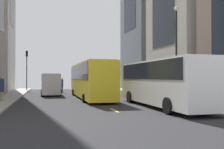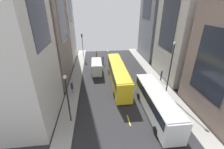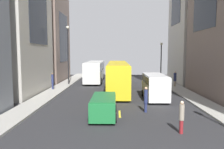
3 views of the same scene
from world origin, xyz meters
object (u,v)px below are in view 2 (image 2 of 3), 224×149
Objects in this scene: streetcar_yellow at (118,73)px; pedestrian_walking_far at (72,87)px; car_green_0 at (116,58)px; pedestrian_crossing_near at (161,75)px; pedestrian_waiting_curb at (97,54)px; city_bus_white at (156,101)px; pedestrian_crossing_mid at (103,60)px; delivery_van_white at (97,66)px; traffic_light_near_corner at (82,41)px.

pedestrian_walking_far is at bearing 19.00° from streetcar_yellow.
pedestrian_crossing_near reaches higher than car_green_0.
streetcar_yellow is 8.54m from pedestrian_walking_far.
car_green_0 is at bearing -18.08° from pedestrian_waiting_curb.
pedestrian_walking_far is (9.21, 14.47, 0.32)m from car_green_0.
city_bus_white reaches higher than pedestrian_waiting_curb.
pedestrian_walking_far is at bearing -87.18° from pedestrian_waiting_curb.
pedestrian_crossing_near is at bearing 179.23° from streetcar_yellow.
car_green_0 is 2.06× the size of pedestrian_crossing_mid.
car_green_0 is at bearing -127.51° from delivery_van_white.
pedestrian_crossing_near is at bearing 133.74° from traffic_light_near_corner.
city_bus_white is at bearing -87.17° from pedestrian_walking_far.
car_green_0 is 13.85m from pedestrian_crossing_near.
traffic_light_near_corner is at bearing -66.47° from city_bus_white.
pedestrian_crossing_near is at bearing 121.45° from car_green_0.
pedestrian_crossing_mid is at bearing -73.01° from city_bus_white.
delivery_van_white reaches higher than pedestrian_waiting_curb.
streetcar_yellow is at bearing 114.18° from traffic_light_near_corner.
pedestrian_crossing_near is (-8.40, 0.11, -0.85)m from streetcar_yellow.
traffic_light_near_corner is (3.52, -11.12, 2.92)m from delivery_van_white.
pedestrian_waiting_curb is at bearing 17.43° from pedestrian_walking_far.
city_bus_white reaches higher than pedestrian_walking_far.
pedestrian_waiting_curb is at bearing -94.18° from pedestrian_crossing_near.
pedestrian_crossing_mid is at bearing -56.08° from pedestrian_waiting_curb.
pedestrian_crossing_mid is (5.94, -19.44, -0.89)m from city_bus_white.
pedestrian_walking_far is 18.34m from pedestrian_waiting_curb.
city_bus_white is 5.71× the size of pedestrian_waiting_curb.
pedestrian_walking_far reaches higher than pedestrian_crossing_mid.
car_green_0 is 5.88m from pedestrian_waiting_curb.
traffic_light_near_corner reaches higher than car_green_0.
car_green_0 is (2.59, -20.84, -1.08)m from city_bus_white.
car_green_0 is 2.15× the size of pedestrian_waiting_curb.
city_bus_white is at bearing 117.83° from delivery_van_white.
pedestrian_walking_far reaches higher than car_green_0.
car_green_0 is 17.15m from pedestrian_walking_far.
streetcar_yellow reaches higher than pedestrian_crossing_mid.
city_bus_white is at bearing 113.53° from traffic_light_near_corner.
delivery_van_white is 0.88× the size of traffic_light_near_corner.
city_bus_white reaches higher than car_green_0.
traffic_light_near_corner is (11.09, -25.47, 2.43)m from city_bus_white.
delivery_van_white is 13.32m from pedestrian_crossing_near.
traffic_light_near_corner is at bearing 144.35° from pedestrian_crossing_mid.
city_bus_white is 5.40× the size of pedestrian_crossing_near.
pedestrian_crossing_mid is at bearing 22.79° from car_green_0.
city_bus_white is 10.18m from pedestrian_crossing_near.
streetcar_yellow is 15.52m from pedestrian_waiting_curb.
car_green_0 is 0.69× the size of traffic_light_near_corner.
pedestrian_crossing_near reaches higher than pedestrian_walking_far.
delivery_van_white reaches higher than pedestrian_walking_far.
city_bus_white is at bearing -59.17° from pedestrian_crossing_mid.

